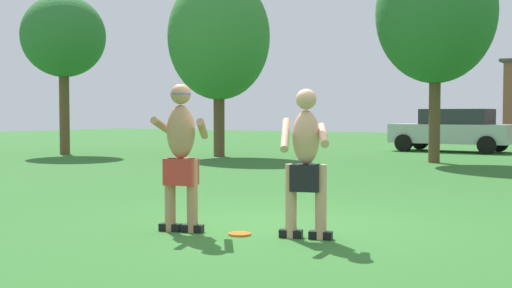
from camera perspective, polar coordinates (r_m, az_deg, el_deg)
name	(u,v)px	position (r m, az deg, el deg)	size (l,w,h in m)	color
ground_plane	(284,228)	(8.06, 2.48, -7.35)	(80.00, 80.00, 0.00)	#2D6628
player_with_cap	(181,150)	(7.75, -6.56, -0.49)	(0.73, 0.70, 1.76)	black
player_in_black	(306,161)	(7.29, 4.37, -1.45)	(0.75, 0.64, 1.68)	black
frisbee	(240,234)	(7.59, -1.44, -7.87)	(0.26, 0.26, 0.03)	orange
car_silver_mid_lot	(453,129)	(25.22, 16.82, 1.23)	(4.37, 2.16, 1.58)	silver
tree_left_field	(436,14)	(19.57, 15.43, 10.92)	(3.39, 3.39, 6.26)	brown
tree_right_field	(219,37)	(21.55, -3.27, 9.28)	(3.34, 3.34, 5.96)	brown
tree_behind_players	(63,37)	(23.80, -16.47, 8.94)	(2.89, 2.89, 5.51)	brown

